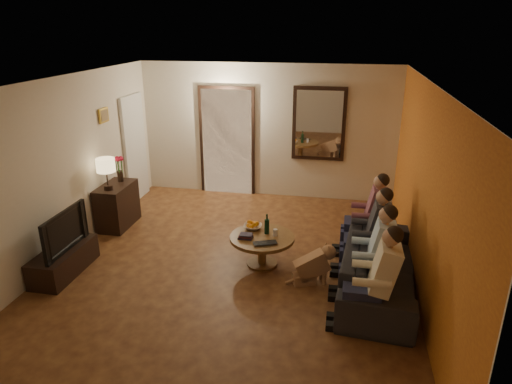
% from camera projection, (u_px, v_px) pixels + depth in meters
% --- Properties ---
extents(floor, '(5.00, 6.00, 0.01)m').
position_uv_depth(floor, '(232.00, 266.00, 6.57)').
color(floor, '#482213').
rests_on(floor, ground).
extents(ceiling, '(5.00, 6.00, 0.01)m').
position_uv_depth(ceiling, '(228.00, 82.00, 5.67)').
color(ceiling, white).
rests_on(ceiling, back_wall).
extents(back_wall, '(5.00, 0.02, 2.60)m').
position_uv_depth(back_wall, '(267.00, 132.00, 8.88)').
color(back_wall, beige).
rests_on(back_wall, floor).
extents(front_wall, '(5.00, 0.02, 2.60)m').
position_uv_depth(front_wall, '(132.00, 311.00, 3.36)').
color(front_wall, beige).
rests_on(front_wall, floor).
extents(left_wall, '(0.02, 6.00, 2.60)m').
position_uv_depth(left_wall, '(61.00, 170.00, 6.56)').
color(left_wall, beige).
rests_on(left_wall, floor).
extents(right_wall, '(0.02, 6.00, 2.60)m').
position_uv_depth(right_wall, '(425.00, 193.00, 5.68)').
color(right_wall, beige).
rests_on(right_wall, floor).
extents(orange_accent, '(0.01, 6.00, 2.60)m').
position_uv_depth(orange_accent, '(424.00, 193.00, 5.68)').
color(orange_accent, '#BE5920').
rests_on(orange_accent, right_wall).
extents(kitchen_doorway, '(1.00, 0.06, 2.10)m').
position_uv_depth(kitchen_doorway, '(227.00, 142.00, 9.09)').
color(kitchen_doorway, '#FFE0A5').
rests_on(kitchen_doorway, floor).
extents(door_trim, '(1.12, 0.04, 2.22)m').
position_uv_depth(door_trim, '(227.00, 143.00, 9.08)').
color(door_trim, black).
rests_on(door_trim, floor).
extents(fridge_glimpse, '(0.45, 0.03, 1.70)m').
position_uv_depth(fridge_glimpse, '(240.00, 150.00, 9.11)').
color(fridge_glimpse, silver).
rests_on(fridge_glimpse, floor).
extents(mirror_frame, '(1.00, 0.05, 1.40)m').
position_uv_depth(mirror_frame, '(319.00, 124.00, 8.60)').
color(mirror_frame, black).
rests_on(mirror_frame, back_wall).
extents(mirror_glass, '(0.86, 0.02, 1.26)m').
position_uv_depth(mirror_glass, '(319.00, 124.00, 8.57)').
color(mirror_glass, white).
rests_on(mirror_glass, back_wall).
extents(white_door, '(0.06, 0.85, 2.04)m').
position_uv_depth(white_door, '(135.00, 148.00, 8.77)').
color(white_door, white).
rests_on(white_door, floor).
extents(framed_art, '(0.03, 0.28, 0.24)m').
position_uv_depth(framed_art, '(104.00, 115.00, 7.56)').
color(framed_art, '#B28C33').
rests_on(framed_art, left_wall).
extents(art_canvas, '(0.01, 0.22, 0.18)m').
position_uv_depth(art_canvas, '(104.00, 115.00, 7.56)').
color(art_canvas, brown).
rests_on(art_canvas, left_wall).
extents(dresser, '(0.45, 0.82, 0.73)m').
position_uv_depth(dresser, '(117.00, 205.00, 7.77)').
color(dresser, black).
rests_on(dresser, floor).
extents(table_lamp, '(0.30, 0.30, 0.54)m').
position_uv_depth(table_lamp, '(107.00, 174.00, 7.35)').
color(table_lamp, beige).
rests_on(table_lamp, dresser).
extents(flower_vase, '(0.14, 0.14, 0.44)m').
position_uv_depth(flower_vase, '(120.00, 169.00, 7.77)').
color(flower_vase, red).
rests_on(flower_vase, dresser).
extents(tv_stand, '(0.45, 1.10, 0.37)m').
position_uv_depth(tv_stand, '(64.00, 261.00, 6.34)').
color(tv_stand, black).
rests_on(tv_stand, floor).
extents(tv, '(0.98, 0.13, 0.57)m').
position_uv_depth(tv, '(59.00, 230.00, 6.18)').
color(tv, black).
rests_on(tv, tv_stand).
extents(sofa, '(2.34, 1.10, 0.66)m').
position_uv_depth(sofa, '(379.00, 266.00, 5.91)').
color(sofa, black).
rests_on(sofa, floor).
extents(person_a, '(0.60, 0.40, 1.20)m').
position_uv_depth(person_a, '(377.00, 284.00, 5.00)').
color(person_a, tan).
rests_on(person_a, sofa).
extents(person_b, '(0.60, 0.40, 1.20)m').
position_uv_depth(person_b, '(375.00, 258.00, 5.56)').
color(person_b, tan).
rests_on(person_b, sofa).
extents(person_c, '(0.60, 0.40, 1.20)m').
position_uv_depth(person_c, '(372.00, 237.00, 6.11)').
color(person_c, tan).
rests_on(person_c, sofa).
extents(person_d, '(0.60, 0.40, 1.20)m').
position_uv_depth(person_d, '(370.00, 219.00, 6.66)').
color(person_d, tan).
rests_on(person_d, sofa).
extents(dog, '(0.61, 0.42, 0.56)m').
position_uv_depth(dog, '(312.00, 264.00, 6.06)').
color(dog, '#966F45').
rests_on(dog, floor).
extents(coffee_table, '(1.12, 1.12, 0.45)m').
position_uv_depth(coffee_table, '(262.00, 250.00, 6.54)').
color(coffee_table, brown).
rests_on(coffee_table, floor).
extents(bowl, '(0.26, 0.26, 0.06)m').
position_uv_depth(bowl, '(253.00, 227.00, 6.69)').
color(bowl, white).
rests_on(bowl, coffee_table).
extents(oranges, '(0.20, 0.20, 0.08)m').
position_uv_depth(oranges, '(253.00, 223.00, 6.66)').
color(oranges, orange).
rests_on(oranges, bowl).
extents(wine_bottle, '(0.07, 0.07, 0.31)m').
position_uv_depth(wine_bottle, '(267.00, 224.00, 6.49)').
color(wine_bottle, black).
rests_on(wine_bottle, coffee_table).
extents(wine_glass, '(0.06, 0.06, 0.10)m').
position_uv_depth(wine_glass, '(275.00, 233.00, 6.46)').
color(wine_glass, silver).
rests_on(wine_glass, coffee_table).
extents(book_stack, '(0.20, 0.15, 0.07)m').
position_uv_depth(book_stack, '(246.00, 236.00, 6.40)').
color(book_stack, black).
rests_on(book_stack, coffee_table).
extents(laptop, '(0.38, 0.32, 0.03)m').
position_uv_depth(laptop, '(266.00, 245.00, 6.18)').
color(laptop, black).
rests_on(laptop, coffee_table).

